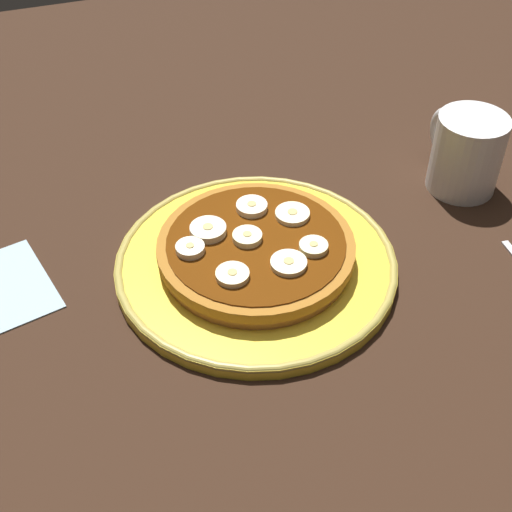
% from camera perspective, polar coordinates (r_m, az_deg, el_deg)
% --- Properties ---
extents(ground_plane, '(1.40, 1.40, 0.03)m').
position_cam_1_polar(ground_plane, '(0.69, -0.00, -1.97)').
color(ground_plane, black).
extents(plate, '(0.27, 0.27, 0.01)m').
position_cam_1_polar(plate, '(0.68, -0.00, -0.58)').
color(plate, yellow).
rests_on(plate, ground_plane).
extents(pancake_stack, '(0.19, 0.19, 0.02)m').
position_cam_1_polar(pancake_stack, '(0.66, 0.10, 0.32)').
color(pancake_stack, '#A46437').
rests_on(pancake_stack, plate).
extents(banana_slice_0, '(0.03, 0.03, 0.01)m').
position_cam_1_polar(banana_slice_0, '(0.66, -0.71, 1.51)').
color(banana_slice_0, '#F0ECB4').
rests_on(banana_slice_0, pancake_stack).
extents(banana_slice_1, '(0.03, 0.03, 0.01)m').
position_cam_1_polar(banana_slice_1, '(0.69, 2.96, 3.37)').
color(banana_slice_1, '#FAECBB').
rests_on(banana_slice_1, pancake_stack).
extents(banana_slice_2, '(0.03, 0.03, 0.01)m').
position_cam_1_polar(banana_slice_2, '(0.67, -3.90, 2.08)').
color(banana_slice_2, '#EFE4C1').
rests_on(banana_slice_2, pancake_stack).
extents(banana_slice_3, '(0.03, 0.03, 0.01)m').
position_cam_1_polar(banana_slice_3, '(0.65, 4.67, 0.71)').
color(banana_slice_3, '#F6F1B3').
rests_on(banana_slice_3, pancake_stack).
extents(banana_slice_4, '(0.03, 0.03, 0.01)m').
position_cam_1_polar(banana_slice_4, '(0.62, -1.92, -1.57)').
color(banana_slice_4, '#F5E8B4').
rests_on(banana_slice_4, pancake_stack).
extents(banana_slice_5, '(0.03, 0.03, 0.01)m').
position_cam_1_polar(banana_slice_5, '(0.63, 2.66, -0.63)').
color(banana_slice_5, '#F5EEC0').
rests_on(banana_slice_5, pancake_stack).
extents(banana_slice_6, '(0.03, 0.03, 0.01)m').
position_cam_1_polar(banana_slice_6, '(0.69, -0.35, 3.97)').
color(banana_slice_6, '#F6E6C4').
rests_on(banana_slice_6, pancake_stack).
extents(banana_slice_7, '(0.03, 0.03, 0.01)m').
position_cam_1_polar(banana_slice_7, '(0.65, -5.34, 0.57)').
color(banana_slice_7, '#ECE4C5').
rests_on(banana_slice_7, pancake_stack).
extents(coffee_mug, '(0.11, 0.07, 0.09)m').
position_cam_1_polar(coffee_mug, '(0.79, 16.58, 8.16)').
color(coffee_mug, white).
rests_on(coffee_mug, ground_plane).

